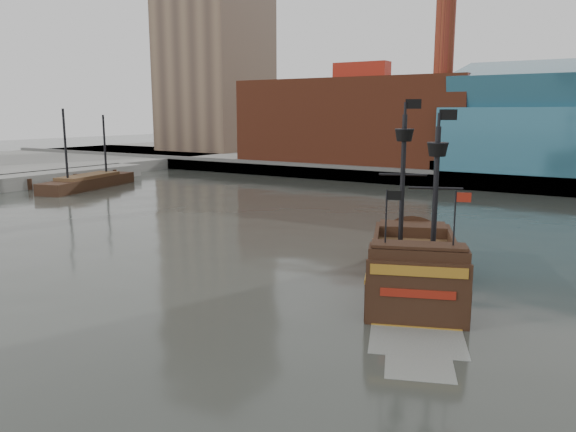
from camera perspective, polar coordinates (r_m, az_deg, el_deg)
The scene contains 7 objects.
ground at distance 32.36m, azimuth -12.11°, elevation -10.18°, with size 400.00×400.00×0.00m, color #2D302A.
promenade_far at distance 115.94m, azimuth 21.47°, elevation 4.67°, with size 220.00×60.00×2.00m, color slate.
seawall at distance 87.24m, azimuth 17.78°, elevation 3.41°, with size 220.00×1.00×2.60m, color #4C4C49.
pier at distance 95.19m, azimuth -24.77°, elevation 3.32°, with size 6.00×40.00×2.00m, color slate.
skyline at distance 108.09m, azimuth 24.37°, elevation 16.64°, with size 149.00×45.00×62.00m.
pirate_ship at distance 37.12m, azimuth 12.65°, elevation -5.58°, with size 11.11×18.09×13.02m.
docked_vessel at distance 89.84m, azimuth -19.61°, elevation 3.17°, with size 8.54×18.62×12.36m.
Camera 1 is at (21.40, -21.48, 11.29)m, focal length 35.00 mm.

